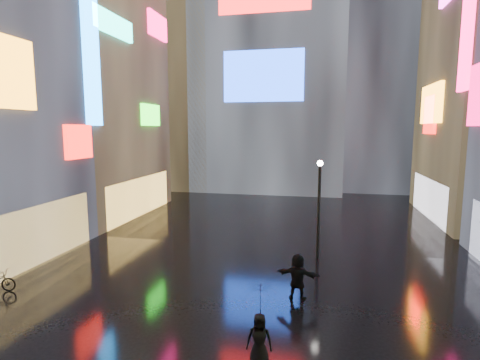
% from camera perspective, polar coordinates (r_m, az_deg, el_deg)
% --- Properties ---
extents(ground, '(140.00, 140.00, 0.00)m').
position_cam_1_polar(ground, '(22.05, 4.44, -10.18)').
color(ground, black).
rests_on(ground, ground).
extents(building_left_far, '(10.28, 12.00, 22.00)m').
position_cam_1_polar(building_left_far, '(32.96, -23.41, 14.47)').
color(building_left_far, black).
rests_on(building_left_far, ground).
extents(tower_main, '(16.00, 14.20, 42.00)m').
position_cam_1_polar(tower_main, '(47.32, 5.08, 25.24)').
color(tower_main, black).
rests_on(tower_main, ground).
extents(tower_flank_right, '(12.00, 12.00, 34.00)m').
position_cam_1_polar(tower_flank_right, '(48.30, 20.50, 19.51)').
color(tower_flank_right, black).
rests_on(tower_flank_right, ground).
extents(tower_flank_left, '(10.00, 10.00, 26.00)m').
position_cam_1_polar(tower_flank_left, '(46.37, -9.50, 15.38)').
color(tower_flank_left, black).
rests_on(tower_flank_left, ground).
extents(lamp_far, '(0.30, 0.30, 5.20)m').
position_cam_1_polar(lamp_far, '(19.86, 11.94, -3.55)').
color(lamp_far, black).
rests_on(lamp_far, ground).
extents(pedestrian_4, '(0.77, 0.52, 1.53)m').
position_cam_1_polar(pedestrian_4, '(11.74, 2.96, -23.08)').
color(pedestrian_4, black).
rests_on(pedestrian_4, ground).
extents(pedestrian_5, '(1.79, 0.74, 1.88)m').
position_cam_1_polar(pedestrian_5, '(15.59, 8.76, -14.35)').
color(pedestrian_5, black).
rests_on(pedestrian_5, ground).
extents(umbrella_2, '(1.39, 1.38, 0.93)m').
position_cam_1_polar(umbrella_2, '(11.16, 3.01, -17.65)').
color(umbrella_2, black).
rests_on(umbrella_2, pedestrian_4).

